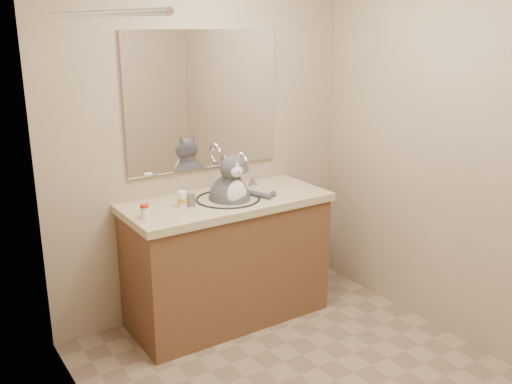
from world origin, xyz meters
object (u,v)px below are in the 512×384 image
cat (231,197)px  pill_bottle_orange (182,199)px  pill_bottle_redcap (145,211)px  grey_canister (191,200)px

cat → pill_bottle_orange: size_ratio=5.40×
cat → pill_bottle_redcap: cat is taller
cat → pill_bottle_redcap: size_ratio=6.12×
pill_bottle_redcap → grey_canister: (0.33, 0.06, -0.01)m
pill_bottle_redcap → pill_bottle_orange: size_ratio=0.88×
cat → pill_bottle_redcap: (-0.61, -0.05, 0.03)m
cat → pill_bottle_orange: cat is taller
pill_bottle_orange → grey_canister: size_ratio=1.28×
pill_bottle_redcap → grey_canister: pill_bottle_redcap is taller
pill_bottle_redcap → grey_canister: bearing=10.2°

